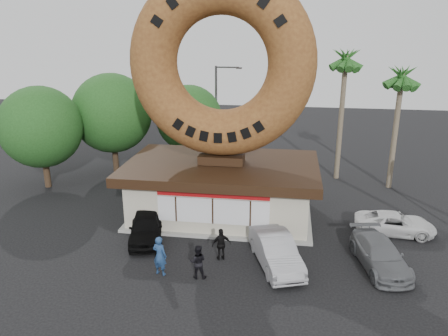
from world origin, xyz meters
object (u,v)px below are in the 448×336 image
person_center (198,262)px  donut_shop (222,187)px  car_silver (276,251)px  car_black (146,227)px  car_grey (380,255)px  car_white (395,223)px  giant_donut (221,64)px  person_left (160,256)px  street_lamp (218,111)px  person_right (221,244)px

person_center → donut_shop: bearing=-95.5°
car_silver → car_black: bearing=147.1°
person_center → car_grey: size_ratio=0.36×
car_silver → car_white: car_silver is taller
person_center → giant_donut: bearing=-95.5°
donut_shop → giant_donut: bearing=90.0°
person_left → car_black: person_left is taller
street_lamp → car_black: bearing=-96.7°
person_right → car_silver: size_ratio=0.36×
street_lamp → car_grey: size_ratio=1.78×
giant_donut → person_center: size_ratio=6.45×
car_silver → donut_shop: bearing=103.0°
car_silver → car_white: 7.71m
street_lamp → car_black: 14.37m
donut_shop → car_black: (-3.48, -3.76, -1.04)m
donut_shop → person_right: (0.81, -5.29, -0.95)m
giant_donut → person_center: giant_donut is taller
street_lamp → person_left: size_ratio=4.22×
giant_donut → car_silver: 10.41m
donut_shop → person_left: 7.28m
car_black → car_silver: (6.92, -1.66, 0.02)m
car_black → car_white: (13.27, 2.70, -0.14)m
person_center → car_silver: person_center is taller
car_white → car_black: bearing=103.8°
person_left → person_center: (1.77, -0.02, -0.15)m
giant_donut → car_grey: (8.30, -4.88, -8.29)m
giant_donut → person_center: bearing=-89.9°
giant_donut → person_right: 9.73m
giant_donut → car_silver: bearing=-57.7°
person_left → donut_shop: bearing=-87.9°
person_right → car_white: (8.98, 4.23, -0.22)m
car_black → car_white: car_black is taller
street_lamp → person_right: size_ratio=4.92×
street_lamp → car_white: (11.65, -11.07, -3.89)m
street_lamp → car_white: bearing=-43.5°
donut_shop → giant_donut: 7.17m
donut_shop → person_center: size_ratio=7.03×
car_silver → person_left: bearing=177.7°
car_white → car_silver: bearing=126.8°
donut_shop → car_grey: donut_shop is taller
person_center → car_white: 11.47m
donut_shop → car_grey: (8.30, -4.87, -1.12)m
car_grey → donut_shop: bearing=138.2°
person_right → car_black: (-4.29, 1.53, -0.09)m
car_black → car_grey: (11.78, -1.11, -0.07)m
car_black → car_white: bearing=-3.4°
car_silver → car_grey: 4.89m
car_white → street_lamp: bearing=48.7°
person_right → giant_donut: bearing=-106.1°
giant_donut → person_right: size_ratio=6.32×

